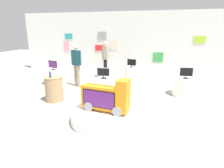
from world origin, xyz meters
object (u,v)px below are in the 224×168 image
at_px(tv_on_right_rear, 186,73).
at_px(side_table_round, 54,89).
at_px(shopper_browsing_near_truck, 76,62).
at_px(display_pedestal_right_rear, 185,87).
at_px(main_display_pedestal, 106,116).
at_px(novelty_firetruck_tv, 106,98).
at_px(bottle_on_side_table, 50,75).
at_px(tv_on_center_rear, 132,63).
at_px(shopper_browsing_rear, 105,57).
at_px(display_pedestal_far_right, 104,87).
at_px(tv_on_far_right, 103,73).
at_px(display_pedestal_left_rear, 54,77).
at_px(tv_on_left_rear, 53,65).
at_px(display_pedestal_center_rear, 131,74).

height_order(tv_on_right_rear, side_table_round, tv_on_right_rear).
bearing_deg(shopper_browsing_near_truck, display_pedestal_right_rear, -1.29).
distance_m(main_display_pedestal, novelty_firetruck_tv, 0.50).
height_order(bottle_on_side_table, shopper_browsing_near_truck, shopper_browsing_near_truck).
relative_size(tv_on_center_rear, tv_on_right_rear, 0.89).
xyz_separation_m(tv_on_right_rear, shopper_browsing_rear, (-3.51, 1.86, 0.21)).
bearing_deg(shopper_browsing_near_truck, bottle_on_side_table, -92.54).
height_order(tv_on_center_rear, shopper_browsing_near_truck, shopper_browsing_near_truck).
xyz_separation_m(display_pedestal_right_rear, display_pedestal_far_right, (-2.86, -0.69, 0.00)).
bearing_deg(tv_on_far_right, display_pedestal_right_rear, 13.73).
bearing_deg(bottle_on_side_table, main_display_pedestal, -22.77).
bearing_deg(display_pedestal_far_right, novelty_firetruck_tv, -71.75).
bearing_deg(shopper_browsing_near_truck, display_pedestal_left_rear, 173.65).
xyz_separation_m(tv_on_far_right, shopper_browsing_near_truck, (-1.38, 0.79, 0.19)).
relative_size(display_pedestal_left_rear, shopper_browsing_rear, 0.48).
bearing_deg(shopper_browsing_rear, shopper_browsing_near_truck, -112.47).
bearing_deg(shopper_browsing_rear, tv_on_right_rear, -27.92).
relative_size(display_pedestal_left_rear, tv_on_far_right, 1.80).
bearing_deg(bottle_on_side_table, display_pedestal_far_right, 35.61).
distance_m(tv_on_center_rear, tv_on_right_rear, 2.72).
distance_m(novelty_firetruck_tv, display_pedestal_far_right, 2.06).
relative_size(tv_on_left_rear, bottle_on_side_table, 1.90).
relative_size(shopper_browsing_near_truck, shopper_browsing_rear, 0.98).
xyz_separation_m(novelty_firetruck_tv, display_pedestal_right_rear, (2.22, 2.62, -0.33)).
relative_size(tv_on_center_rear, shopper_browsing_rear, 0.23).
relative_size(tv_on_right_rear, tv_on_far_right, 0.98).
distance_m(main_display_pedestal, shopper_browsing_rear, 4.73).
bearing_deg(display_pedestal_right_rear, display_pedestal_far_right, -166.35).
distance_m(display_pedestal_left_rear, shopper_browsing_rear, 2.61).
bearing_deg(display_pedestal_center_rear, shopper_browsing_rear, 170.48).
xyz_separation_m(display_pedestal_center_rear, display_pedestal_right_rear, (2.18, -1.63, 0.00)).
distance_m(display_pedestal_right_rear, shopper_browsing_near_truck, 4.30).
relative_size(display_pedestal_center_rear, bottle_on_side_table, 2.62).
bearing_deg(tv_on_left_rear, tv_on_right_rear, -2.40).
relative_size(novelty_firetruck_tv, tv_on_center_rear, 3.05).
relative_size(main_display_pedestal, display_pedestal_left_rear, 2.08).
relative_size(tv_on_right_rear, shopper_browsing_near_truck, 0.27).
relative_size(tv_on_center_rear, bottle_on_side_table, 1.65).
height_order(novelty_firetruck_tv, tv_on_left_rear, novelty_firetruck_tv).
xyz_separation_m(display_pedestal_left_rear, tv_on_right_rear, (5.41, -0.23, 0.53)).
bearing_deg(tv_on_far_right, display_pedestal_far_right, 91.02).
bearing_deg(main_display_pedestal, tv_on_right_rear, 49.32).
relative_size(main_display_pedestal, display_pedestal_center_rear, 2.71).
height_order(display_pedestal_center_rear, side_table_round, side_table_round).
bearing_deg(tv_on_left_rear, tv_on_center_rear, 23.50).
bearing_deg(novelty_firetruck_tv, display_pedestal_far_right, 108.25).
height_order(display_pedestal_center_rear, display_pedestal_far_right, same).
height_order(display_pedestal_far_right, tv_on_far_right, tv_on_far_right).
bearing_deg(novelty_firetruck_tv, main_display_pedestal, 155.38).
bearing_deg(tv_on_center_rear, display_pedestal_center_rear, 104.28).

